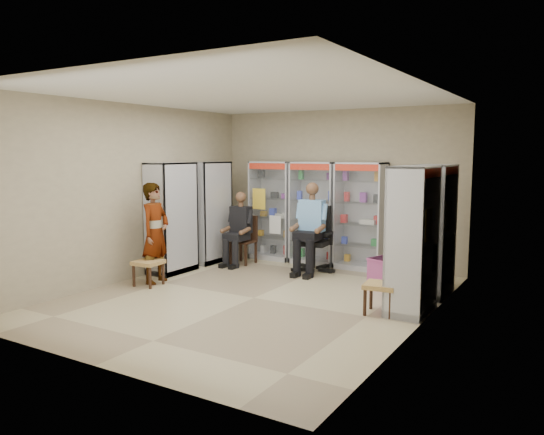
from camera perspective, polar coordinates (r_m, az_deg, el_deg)
The scene contains 18 objects.
floor at distance 8.08m, azimuth -1.96°, elevation -8.63°, with size 6.00×6.00×0.00m, color tan.
room_shell at distance 7.78m, azimuth -2.02°, elevation 5.47°, with size 5.02×6.02×3.01m.
cabinet_back_left at distance 10.85m, azimuth 0.11°, elevation 0.76°, with size 0.90×0.50×2.00m, color silver.
cabinet_back_mid at distance 10.39m, azimuth 4.61°, elevation 0.47°, with size 0.90×0.50×2.00m, color silver.
cabinet_back_right at distance 10.01m, azimuth 9.48°, elevation 0.15°, with size 0.90×0.50×2.00m, color #B5B8BD.
cabinet_right_far at distance 8.45m, azimuth 16.96°, elevation -1.31°, with size 0.50×0.90×2.00m, color #A6A9AE.
cabinet_right_near at distance 7.40m, azimuth 14.87°, elevation -2.38°, with size 0.50×0.90×2.00m, color silver.
cabinet_left_far at distance 10.61m, azimuth -6.80°, elevation 0.57°, with size 0.50×0.90×2.00m, color silver.
cabinet_left_near at distance 9.77m, azimuth -10.75°, elevation -0.05°, with size 0.50×0.90×2.00m, color silver.
wooden_chair at distance 10.44m, azimuth -3.13°, elevation -2.43°, with size 0.42×0.42×0.94m, color black.
seated_customer at distance 10.37m, azimuth -3.29°, elevation -1.37°, with size 0.44×0.60×1.34m, color black, non-canonical shape.
office_chair at distance 9.72m, azimuth 4.49°, elevation -2.33°, with size 0.66×0.66×1.21m, color black.
seated_shopkeeper at distance 9.65m, azimuth 4.36°, elevation -1.40°, with size 0.51×0.70×1.54m, color #6F99DB, non-canonical shape.
pink_trunk at distance 8.88m, azimuth 12.35°, elevation -5.80°, with size 0.49×0.47×0.47m, color #BB4A9D.
tea_glass at distance 8.82m, azimuth 12.50°, elevation -3.97°, with size 0.07×0.07×0.11m, color #551D07.
woven_stool_a at distance 7.40m, azimuth 11.58°, elevation -8.54°, with size 0.42×0.42×0.42m, color #97673F.
woven_stool_b at distance 8.99m, azimuth -13.14°, elevation -5.83°, with size 0.42×0.42×0.42m, color #AE8949.
standing_man at distance 9.07m, azimuth -12.44°, elevation -1.63°, with size 0.61×0.40×1.68m, color gray.
Camera 1 is at (4.24, -6.52, 2.17)m, focal length 35.00 mm.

